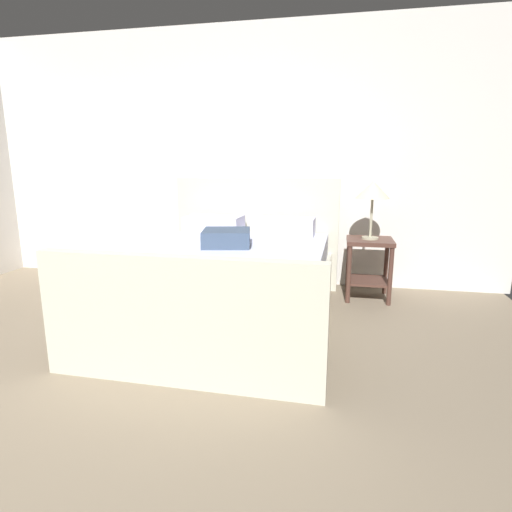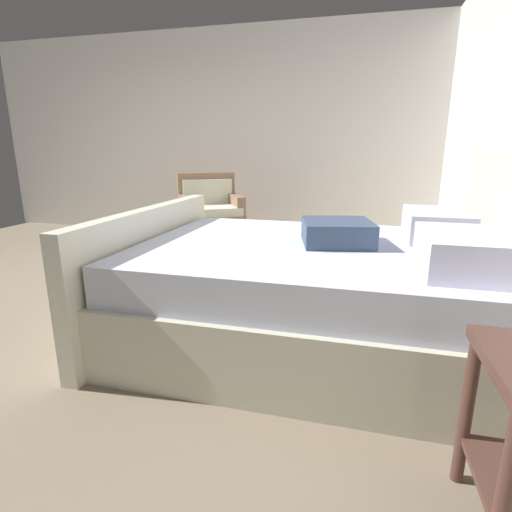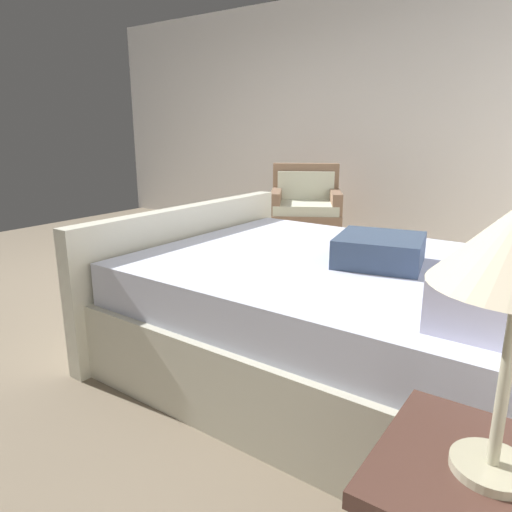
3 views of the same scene
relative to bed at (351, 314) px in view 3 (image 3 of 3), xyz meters
name	(u,v)px [view 3 (image 3 of 3)]	position (x,y,z in m)	size (l,w,h in m)	color
ground_plane	(138,292)	(-0.27, -1.94, -0.36)	(5.73, 6.35, 0.02)	#81725D
wall_side_left	(315,120)	(-3.20, -1.94, 1.03)	(0.12, 6.47, 2.75)	white
bed	(351,314)	(0.00, 0.00, 0.00)	(1.78, 2.29, 1.17)	beige
armchair	(305,217)	(-2.27, -1.54, 0.00)	(0.99, 0.99, 0.90)	#8E6C53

